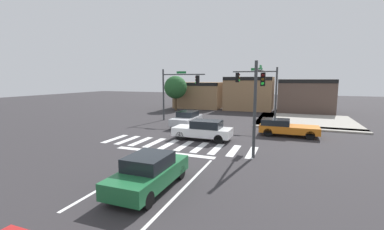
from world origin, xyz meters
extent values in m
plane|color=#302D30|center=(0.00, 0.00, 0.00)|extent=(120.00, 120.00, 0.00)
cube|color=silver|center=(-5.26, -4.50, 0.00)|extent=(0.49, 2.85, 0.01)
cube|color=silver|center=(-4.09, -4.50, 0.00)|extent=(0.49, 2.85, 0.01)
cube|color=silver|center=(-2.92, -4.50, 0.00)|extent=(0.49, 2.85, 0.01)
cube|color=silver|center=(-1.75, -4.50, 0.00)|extent=(0.49, 2.85, 0.01)
cube|color=silver|center=(-0.58, -4.50, 0.00)|extent=(0.49, 2.85, 0.01)
cube|color=silver|center=(0.58, -4.50, 0.00)|extent=(0.49, 2.85, 0.01)
cube|color=silver|center=(1.75, -4.50, 0.00)|extent=(0.49, 2.85, 0.01)
cube|color=silver|center=(2.92, -4.50, 0.00)|extent=(0.49, 2.85, 0.01)
cube|color=silver|center=(4.09, -4.50, 0.00)|extent=(0.49, 2.85, 0.01)
cube|color=silver|center=(5.26, -4.50, 0.00)|extent=(0.49, 2.85, 0.01)
cube|color=white|center=(0.00, -6.50, 0.00)|extent=(6.80, 0.50, 0.01)
cube|color=white|center=(0.00, -9.50, 0.00)|extent=(0.16, 2.00, 0.01)
cube|color=white|center=(0.00, -13.50, 0.00)|extent=(0.16, 2.00, 0.01)
cylinder|color=yellow|center=(1.90, -9.16, 0.00)|extent=(1.02, 1.02, 0.01)
cylinder|color=white|center=(1.67, -9.16, 0.01)|extent=(0.16, 0.16, 0.00)
cylinder|color=white|center=(2.13, -9.16, 0.01)|extent=(0.16, 0.16, 0.00)
cube|color=white|center=(1.90, -9.16, 0.01)|extent=(0.46, 0.04, 0.00)
cube|color=#9E998E|center=(9.00, 5.20, 0.07)|extent=(10.00, 1.60, 0.15)
cube|color=#9E998E|center=(4.80, 10.00, 0.07)|extent=(1.60, 10.00, 0.15)
cube|color=#9E998E|center=(9.00, 10.00, 0.07)|extent=(10.00, 10.00, 0.15)
cube|color=#93704C|center=(-6.38, 18.73, 2.04)|extent=(7.25, 5.46, 4.08)
cube|color=black|center=(-6.38, 16.20, 3.83)|extent=(7.25, 0.50, 0.50)
cube|color=#93704C|center=(1.51, 19.03, 2.46)|extent=(6.85, 6.06, 4.92)
cube|color=black|center=(1.51, 16.20, 4.67)|extent=(6.85, 0.50, 0.50)
cube|color=brown|center=(9.31, 18.80, 2.28)|extent=(7.18, 5.60, 4.57)
cube|color=black|center=(9.31, 16.20, 4.32)|extent=(7.18, 0.50, 0.50)
cylinder|color=#383A3D|center=(-5.93, 5.10, 2.85)|extent=(0.18, 0.18, 5.69)
cylinder|color=#383A3D|center=(-3.49, 5.10, 5.10)|extent=(4.87, 0.12, 0.12)
cube|color=black|center=(-1.87, 5.10, 4.53)|extent=(0.32, 0.32, 0.95)
sphere|color=#470A0A|center=(-2.04, 5.10, 4.82)|extent=(0.22, 0.22, 0.22)
sphere|color=#4C330C|center=(-2.04, 5.10, 4.53)|extent=(0.22, 0.22, 0.22)
sphere|color=#1ED833|center=(-2.04, 5.10, 4.23)|extent=(0.22, 0.22, 0.22)
cube|color=#197233|center=(-3.73, 5.10, 5.32)|extent=(1.10, 0.03, 0.24)
cylinder|color=#383A3D|center=(6.05, 5.41, 2.87)|extent=(0.18, 0.18, 5.74)
cylinder|color=#383A3D|center=(3.94, 5.41, 5.34)|extent=(4.23, 0.12, 0.12)
cube|color=black|center=(2.27, 5.41, 4.77)|extent=(0.32, 0.32, 0.95)
sphere|color=#470A0A|center=(2.44, 5.41, 5.06)|extent=(0.22, 0.22, 0.22)
sphere|color=#4C330C|center=(2.44, 5.41, 4.77)|extent=(0.22, 0.22, 0.22)
sphere|color=#1ED833|center=(2.44, 5.41, 4.47)|extent=(0.22, 0.22, 0.22)
cube|color=#197233|center=(4.15, 5.41, 5.56)|extent=(1.10, 0.03, 0.24)
cylinder|color=#383A3D|center=(5.47, -5.56, 2.83)|extent=(0.18, 0.18, 5.66)
cylinder|color=#383A3D|center=(5.47, -2.96, 5.17)|extent=(0.12, 5.19, 0.12)
cube|color=black|center=(5.47, -1.55, 4.60)|extent=(0.32, 0.32, 0.95)
sphere|color=#470A0A|center=(5.47, -1.72, 4.89)|extent=(0.22, 0.22, 0.22)
sphere|color=#4C330C|center=(5.47, -1.72, 4.60)|extent=(0.22, 0.22, 0.22)
sphere|color=#1ED833|center=(5.47, -1.72, 4.30)|extent=(0.22, 0.22, 0.22)
cube|color=#197233|center=(5.47, -3.22, 5.39)|extent=(0.03, 1.10, 0.24)
cube|color=orange|center=(7.37, 1.43, 0.59)|extent=(4.58, 1.94, 0.56)
cube|color=black|center=(6.31, 1.43, 1.10)|extent=(2.21, 1.70, 0.47)
cylinder|color=black|center=(8.93, 2.29, 0.34)|extent=(0.68, 0.22, 0.68)
cylinder|color=black|center=(8.93, 0.57, 0.34)|extent=(0.68, 0.22, 0.68)
cylinder|color=black|center=(5.81, 2.29, 0.34)|extent=(0.68, 0.22, 0.68)
cylinder|color=black|center=(5.81, 0.57, 0.34)|extent=(0.68, 0.22, 0.68)
cube|color=#1E6638|center=(1.97, -11.60, 0.62)|extent=(1.79, 4.39, 0.66)
cube|color=black|center=(1.97, -11.64, 1.22)|extent=(1.57, 1.97, 0.55)
cylinder|color=black|center=(1.19, -10.11, 0.32)|extent=(0.22, 0.65, 0.65)
cylinder|color=black|center=(2.75, -10.11, 0.32)|extent=(0.22, 0.65, 0.65)
cylinder|color=black|center=(1.19, -13.10, 0.32)|extent=(0.22, 0.65, 0.65)
cylinder|color=black|center=(2.75, -13.10, 0.32)|extent=(0.22, 0.65, 0.65)
cube|color=white|center=(1.17, -2.31, 0.62)|extent=(4.44, 1.80, 0.63)
cube|color=black|center=(1.52, -2.31, 1.22)|extent=(2.20, 1.59, 0.58)
cylinder|color=black|center=(-0.34, -3.10, 0.33)|extent=(0.67, 0.22, 0.67)
cylinder|color=black|center=(-0.34, -1.51, 0.33)|extent=(0.67, 0.22, 0.67)
cylinder|color=black|center=(2.68, -3.10, 0.33)|extent=(0.67, 0.22, 0.67)
cylinder|color=black|center=(2.68, -1.51, 0.33)|extent=(0.67, 0.22, 0.67)
cube|color=#B7BABF|center=(-1.96, 2.21, 0.64)|extent=(1.87, 4.17, 0.68)
cube|color=black|center=(-1.96, 2.53, 1.24)|extent=(1.64, 2.11, 0.51)
cylinder|color=black|center=(-1.14, 0.79, 0.33)|extent=(0.22, 0.67, 0.67)
cylinder|color=black|center=(-2.79, 0.79, 0.33)|extent=(0.22, 0.67, 0.67)
cylinder|color=black|center=(-1.14, 3.63, 0.33)|extent=(0.22, 0.67, 0.67)
cylinder|color=black|center=(-2.79, 3.63, 0.33)|extent=(0.22, 0.67, 0.67)
cylinder|color=#4C3823|center=(-8.50, 14.00, 1.40)|extent=(0.36, 0.36, 2.80)
sphere|color=#235628|center=(-8.50, 14.00, 3.40)|extent=(3.35, 3.35, 3.35)
camera|label=1|loc=(7.36, -20.67, 4.64)|focal=24.10mm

